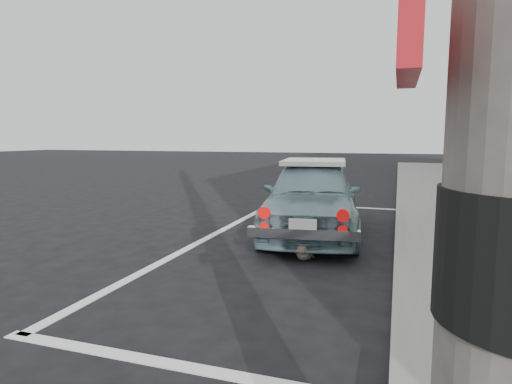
% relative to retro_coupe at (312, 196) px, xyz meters
% --- Properties ---
extents(ground, '(80.00, 80.00, 0.00)m').
position_rel_retro_coupe_xyz_m(ground, '(-0.54, -3.71, -0.60)').
color(ground, black).
rests_on(ground, ground).
extents(building_far, '(3.50, 10.00, 8.00)m').
position_rel_retro_coupe_xyz_m(building_far, '(5.81, 16.29, 3.40)').
color(building_far, '#B7AEA6').
rests_on(building_far, ground).
extents(pline_rear, '(3.00, 0.12, 0.01)m').
position_rel_retro_coupe_xyz_m(pline_rear, '(-0.04, -4.21, -0.60)').
color(pline_rear, silver).
rests_on(pline_rear, ground).
extents(pline_front, '(3.00, 0.12, 0.01)m').
position_rel_retro_coupe_xyz_m(pline_front, '(-0.04, 2.79, -0.60)').
color(pline_front, silver).
rests_on(pline_front, ground).
extents(pline_side, '(0.12, 7.00, 0.01)m').
position_rel_retro_coupe_xyz_m(pline_side, '(-1.44, -0.71, -0.60)').
color(pline_side, silver).
rests_on(pline_side, ground).
extents(retro_coupe, '(1.83, 3.64, 1.19)m').
position_rel_retro_coupe_xyz_m(retro_coupe, '(0.00, 0.00, 0.00)').
color(retro_coupe, '#7598A3').
rests_on(retro_coupe, ground).
extents(cat, '(0.22, 0.48, 0.26)m').
position_rel_retro_coupe_xyz_m(cat, '(0.20, -1.50, -0.48)').
color(cat, '#6C5D52').
rests_on(cat, ground).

